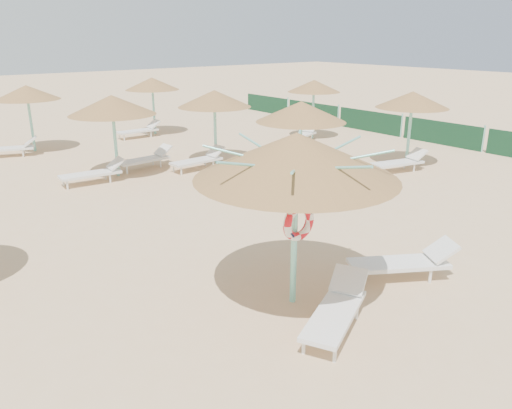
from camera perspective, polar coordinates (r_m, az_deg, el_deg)
ground at (r=9.44m, az=5.03°, el=-10.21°), size 120.00×120.00×0.00m
main_palapa at (r=8.23m, az=4.64°, el=5.47°), size 3.44×3.44×3.08m
lounger_main_a at (r=8.40m, az=9.23°, el=-11.69°), size 2.03×1.42×0.72m
lounger_main_b at (r=10.26m, az=16.70°, el=-6.26°), size 2.10×1.59×0.75m
palapa_field at (r=17.88m, az=-13.89°, el=11.04°), size 19.57×14.01×2.72m
windbreak_fence at (r=25.67m, az=12.90°, el=9.25°), size 0.08×19.84×1.10m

